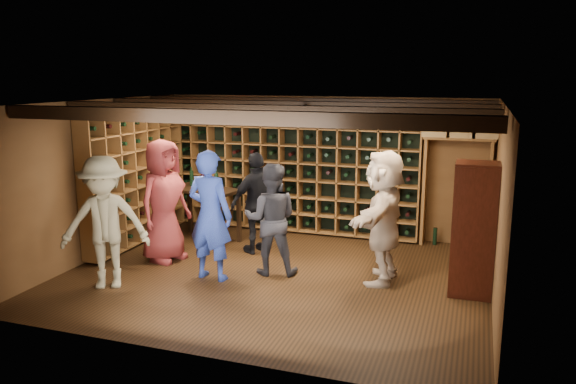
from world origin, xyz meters
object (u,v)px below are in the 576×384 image
(guest_khaki, at_px, (105,223))
(man_grey_suit, at_px, (271,219))
(guest_woman_black, at_px, (258,203))
(display_cabinet, at_px, (473,232))
(guest_beige, at_px, (383,217))
(guest_red_floral, at_px, (164,201))
(tasting_table, at_px, (203,195))
(man_blue_shirt, at_px, (210,215))

(guest_khaki, bearing_deg, man_grey_suit, 6.07)
(guest_woman_black, relative_size, guest_khaki, 0.91)
(man_grey_suit, height_order, guest_woman_black, guest_woman_black)
(display_cabinet, bearing_deg, guest_beige, 175.02)
(guest_woman_black, relative_size, guest_beige, 0.89)
(guest_red_floral, height_order, tasting_table, guest_red_floral)
(guest_woman_black, xyz_separation_m, guest_khaki, (-1.39, -2.10, 0.08))
(guest_khaki, distance_m, tasting_table, 2.42)
(man_grey_suit, distance_m, tasting_table, 2.07)
(tasting_table, bearing_deg, guest_khaki, -82.01)
(man_blue_shirt, height_order, tasting_table, man_blue_shirt)
(display_cabinet, height_order, guest_red_floral, guest_red_floral)
(man_grey_suit, height_order, tasting_table, man_grey_suit)
(display_cabinet, relative_size, man_blue_shirt, 0.94)
(guest_red_floral, xyz_separation_m, tasting_table, (0.09, 1.14, -0.14))
(tasting_table, bearing_deg, display_cabinet, 0.50)
(guest_khaki, bearing_deg, tasting_table, 57.85)
(man_grey_suit, relative_size, guest_khaki, 0.90)
(display_cabinet, xyz_separation_m, guest_beige, (-1.20, 0.10, 0.08))
(guest_woman_black, bearing_deg, guest_khaki, 4.07)
(man_grey_suit, xyz_separation_m, guest_red_floral, (-1.79, 0.03, 0.14))
(man_grey_suit, bearing_deg, guest_woman_black, -72.52)
(man_grey_suit, xyz_separation_m, guest_beige, (1.60, 0.21, 0.12))
(guest_red_floral, relative_size, guest_beige, 1.02)
(guest_red_floral, distance_m, guest_khaki, 1.27)
(tasting_table, bearing_deg, man_blue_shirt, -45.97)
(guest_khaki, bearing_deg, guest_red_floral, 56.56)
(guest_woman_black, xyz_separation_m, guest_beige, (2.15, -0.66, 0.11))
(guest_red_floral, bearing_deg, guest_woman_black, -42.70)
(guest_khaki, bearing_deg, display_cabinet, -10.52)
(man_grey_suit, relative_size, tasting_table, 1.21)
(display_cabinet, distance_m, man_grey_suit, 2.80)
(guest_beige, bearing_deg, display_cabinet, 87.71)
(man_blue_shirt, xyz_separation_m, guest_khaki, (-1.21, -0.75, -0.02))
(guest_woman_black, height_order, guest_khaki, guest_khaki)
(guest_red_floral, bearing_deg, man_blue_shirt, -102.83)
(man_blue_shirt, distance_m, guest_woman_black, 1.37)
(display_cabinet, relative_size, guest_woman_black, 1.05)
(man_grey_suit, height_order, guest_beige, guest_beige)
(guest_red_floral, height_order, guest_khaki, guest_red_floral)
(tasting_table, bearing_deg, guest_red_floral, -80.58)
(guest_woman_black, distance_m, tasting_table, 1.19)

